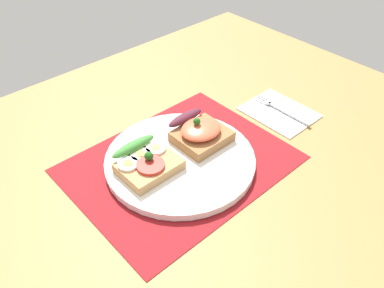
# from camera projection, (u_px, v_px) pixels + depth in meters

# --- Properties ---
(ground_plane) EXTENTS (1.20, 0.90, 0.03)m
(ground_plane) POSITION_uv_depth(u_px,v_px,m) (180.00, 170.00, 0.76)
(ground_plane) COLOR olive
(placemat) EXTENTS (0.39, 0.31, 0.00)m
(placemat) POSITION_uv_depth(u_px,v_px,m) (180.00, 163.00, 0.75)
(placemat) COLOR maroon
(placemat) RESTS_ON ground_plane
(plate) EXTENTS (0.28, 0.28, 0.01)m
(plate) POSITION_uv_depth(u_px,v_px,m) (180.00, 160.00, 0.75)
(plate) COLOR white
(plate) RESTS_ON placemat
(sandwich_egg_tomato) EXTENTS (0.10, 0.10, 0.04)m
(sandwich_egg_tomato) POSITION_uv_depth(u_px,v_px,m) (146.00, 162.00, 0.71)
(sandwich_egg_tomato) COLOR tan
(sandwich_egg_tomato) RESTS_ON plate
(sandwich_salmon) EXTENTS (0.10, 0.10, 0.05)m
(sandwich_salmon) POSITION_uv_depth(u_px,v_px,m) (200.00, 132.00, 0.77)
(sandwich_salmon) COLOR #9D6A3E
(sandwich_salmon) RESTS_ON plate
(napkin) EXTENTS (0.12, 0.15, 0.01)m
(napkin) POSITION_uv_depth(u_px,v_px,m) (279.00, 112.00, 0.88)
(napkin) COLOR white
(napkin) RESTS_ON ground_plane
(fork) EXTENTS (0.02, 0.15, 0.00)m
(fork) POSITION_uv_depth(u_px,v_px,m) (280.00, 109.00, 0.88)
(fork) COLOR #B7B7BC
(fork) RESTS_ON napkin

